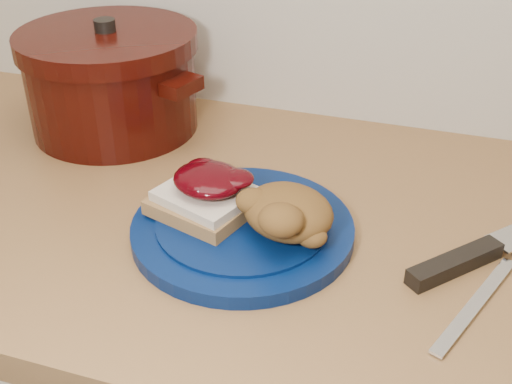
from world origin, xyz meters
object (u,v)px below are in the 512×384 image
(butter_knife, at_px, (476,304))
(pepper_grinder, at_px, (87,79))
(plate, at_px, (243,229))
(dutch_oven, at_px, (112,80))
(chef_knife, at_px, (484,251))

(butter_knife, bearing_deg, pepper_grinder, 87.65)
(plate, relative_size, butter_knife, 1.44)
(butter_knife, distance_m, dutch_oven, 0.61)
(chef_knife, distance_m, butter_knife, 0.09)
(plate, relative_size, chef_knife, 0.98)
(chef_knife, relative_size, dutch_oven, 0.81)
(plate, relative_size, pepper_grinder, 1.92)
(plate, height_order, chef_knife, chef_knife)
(butter_knife, distance_m, pepper_grinder, 0.65)
(plate, bearing_deg, chef_knife, 9.01)
(pepper_grinder, bearing_deg, dutch_oven, -10.35)
(plate, distance_m, pepper_grinder, 0.40)
(plate, distance_m, dutch_oven, 0.36)
(dutch_oven, bearing_deg, pepper_grinder, 169.65)
(dutch_oven, bearing_deg, butter_knife, -25.23)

